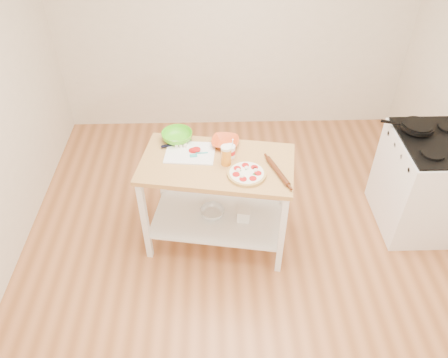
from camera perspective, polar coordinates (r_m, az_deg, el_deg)
name	(u,v)px	position (r m, az deg, el deg)	size (l,w,h in m)	color
room_shell	(249,136)	(2.99, 3.31, 5.58)	(4.04, 4.54, 2.74)	#B47042
prep_island	(217,185)	(3.65, -0.90, -0.85)	(1.32, 0.86, 0.90)	tan
gas_stove	(424,183)	(4.34, 24.70, -0.42)	(0.67, 0.79, 1.11)	white
skillet	(416,126)	(4.11, 23.82, 6.32)	(0.43, 0.28, 0.03)	black
pizza	(247,173)	(3.36, 2.97, 0.73)	(0.30, 0.30, 0.05)	tan
cutting_board	(190,152)	(3.59, -4.47, 3.51)	(0.43, 0.34, 0.04)	white
spatula	(198,154)	(3.55, -3.43, 3.25)	(0.15, 0.06, 0.01)	teal
knife	(172,144)	(3.68, -6.76, 4.53)	(0.26, 0.12, 0.01)	silver
orange_bowl	(225,142)	(3.65, 0.15, 4.81)	(0.23, 0.23, 0.06)	#D24C1D
green_bowl	(177,136)	(3.72, -6.14, 5.55)	(0.26, 0.26, 0.08)	#4CC11B
beer_pint	(226,155)	(3.42, 0.28, 3.11)	(0.08, 0.08, 0.17)	orange
yogurt_tub	(230,151)	(3.51, 0.79, 3.64)	(0.09, 0.09, 0.19)	white
rolling_pin	(278,171)	(3.39, 7.03, 1.01)	(0.04, 0.04, 0.35)	#552813
shelf_glass_bowl	(212,212)	(3.92, -1.53, -4.38)	(0.22, 0.22, 0.07)	silver
shelf_bin	(244,214)	(3.88, 2.60, -4.65)	(0.11, 0.11, 0.11)	white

